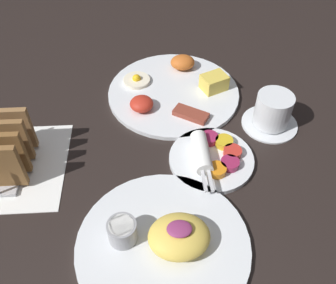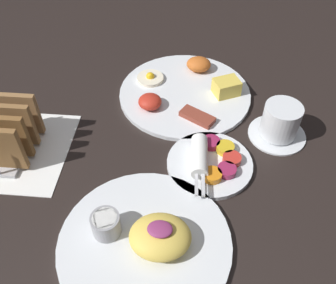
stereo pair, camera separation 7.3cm
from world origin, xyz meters
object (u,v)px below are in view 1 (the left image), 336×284
at_px(plate_foreground, 164,241).
at_px(coffee_cup, 272,112).
at_px(plate_breakfast, 174,90).
at_px(toast_rack, 1,149).
at_px(plate_condiments, 211,156).

bearing_deg(plate_foreground, coffee_cup, 48.48).
bearing_deg(plate_foreground, plate_breakfast, 83.55).
distance_m(plate_breakfast, toast_rack, 0.40).
xyz_separation_m(plate_breakfast, coffee_cup, (0.20, -0.12, 0.03)).
height_order(plate_condiments, toast_rack, toast_rack).
bearing_deg(toast_rack, plate_foreground, -32.35).
xyz_separation_m(toast_rack, coffee_cup, (0.54, 0.09, -0.02)).
xyz_separation_m(plate_breakfast, toast_rack, (-0.34, -0.21, 0.04)).
bearing_deg(coffee_cup, toast_rack, -170.63).
bearing_deg(plate_condiments, coffee_cup, 33.38).
bearing_deg(plate_breakfast, plate_condiments, -74.66).
distance_m(plate_breakfast, coffee_cup, 0.23).
height_order(plate_condiments, plate_foreground, plate_foreground).
bearing_deg(plate_breakfast, coffee_cup, -30.81).
height_order(plate_condiments, coffee_cup, coffee_cup).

